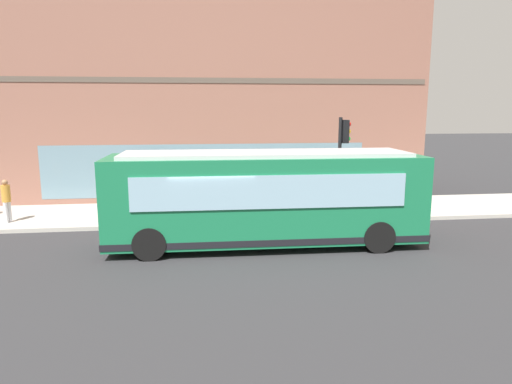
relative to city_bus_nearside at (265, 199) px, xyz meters
name	(u,v)px	position (x,y,z in m)	size (l,w,h in m)	color
ground	(212,248)	(-0.11, 1.74, -1.55)	(120.00, 120.00, 0.00)	#2D2D30
sidewalk_curb	(209,213)	(4.63, 1.74, -1.48)	(4.27, 40.00, 0.15)	#B2ADA3
building_corner	(205,94)	(9.82, 1.74, 3.56)	(6.17, 21.08, 10.25)	#8C5B4C
city_bus_nearside	(265,199)	(0.00, 0.00, 0.00)	(2.73, 10.08, 3.07)	#197247
traffic_light_near_corner	(343,148)	(3.01, -3.50, 1.34)	(0.32, 0.49, 3.93)	black
fire_hydrant	(263,201)	(4.63, -0.57, -1.04)	(0.35, 0.35, 0.74)	yellow
pedestrian_by_light_pole	(6,198)	(3.58, 9.34, -0.46)	(0.32, 0.32, 1.65)	silver
pedestrian_near_building_entrance	(165,189)	(4.31, 3.51, -0.36)	(0.32, 0.32, 1.80)	#B23338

